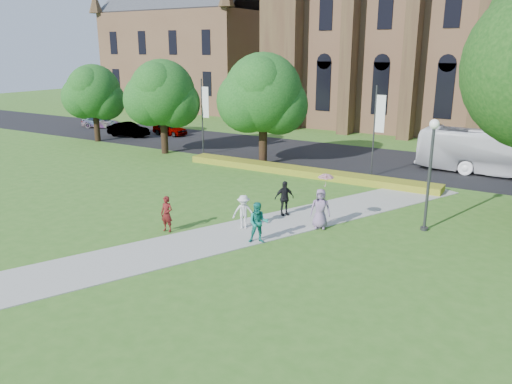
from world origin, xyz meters
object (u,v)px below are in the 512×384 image
Objects in this scene: streetlamp at (431,162)px; car_0 at (170,129)px; car_2 at (101,122)px; pedestrian_0 at (167,214)px; car_1 at (128,130)px; tour_coach at (505,153)px.

car_0 is (-27.93, 14.48, -2.63)m from streetlamp.
pedestrian_0 is at bearing -146.91° from car_2.
streetlamp is 1.39× the size of car_0.
car_1 is at bearing 138.20° from car_0.
streetlamp is at bearing -119.03° from car_1.
car_1 is at bearing 159.10° from streetlamp.
car_1 is 27.50m from pedestrian_0.
streetlamp reaches higher than tour_coach.
tour_coach is 6.60× the size of pedestrian_0.
streetlamp is at bearing -112.02° from car_0.
tour_coach reaches higher than car_0.
car_1 is 2.43× the size of pedestrian_0.
streetlamp is 1.24× the size of car_2.
streetlamp is 31.57m from car_0.
car_0 is (-29.92, 1.12, -0.90)m from tour_coach.
car_2 is 2.50× the size of pedestrian_0.
car_0 is 9.57m from car_2.
streetlamp reaches higher than car_0.
car_2 is (-6.65, 2.62, -0.06)m from car_1.
car_1 is (-2.92, -2.70, 0.03)m from car_0.
pedestrian_0 is (-10.23, -6.43, -2.41)m from streetlamp.
streetlamp is 33.12m from car_1.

